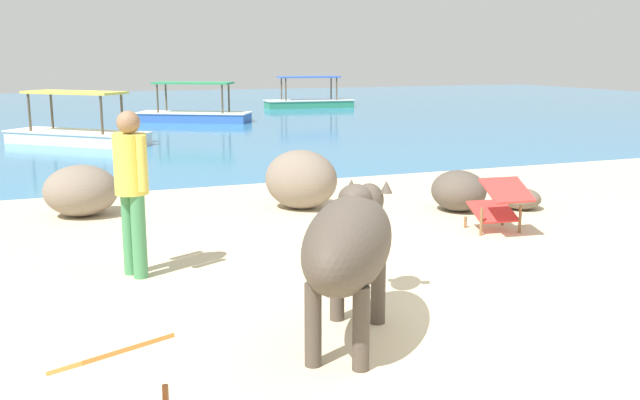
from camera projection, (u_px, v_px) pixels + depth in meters
sand_beach at (500, 333)px, 5.62m from camera, size 18.00×14.00×0.04m
water_surface at (140, 116)px, 25.72m from camera, size 60.00×36.00×0.03m
cow at (350, 242)px, 5.29m from camera, size 1.49×1.96×1.17m
deck_chair_near at (127, 396)px, 3.72m from camera, size 0.79×0.91×0.68m
deck_chair_far at (500, 202)px, 8.61m from camera, size 0.62×0.82×0.68m
person_standing at (131, 181)px, 6.83m from camera, size 0.32×0.48×1.62m
shore_rock_large at (521, 199)px, 10.02m from camera, size 0.63×0.62×0.30m
shore_rock_medium at (301, 179)px, 10.00m from camera, size 1.33×1.32×0.83m
shore_rock_small at (81, 191)px, 9.56m from camera, size 1.08×0.99×0.69m
shore_rock_flat at (459, 191)px, 9.89m from camera, size 0.84×0.90×0.57m
boat_white at (77, 133)px, 17.50m from camera, size 3.48×3.34×1.29m
boat_green at (309, 101)px, 29.61m from camera, size 3.76×1.47×1.29m
boat_blue at (194, 113)px, 23.31m from camera, size 3.76×2.82×1.29m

